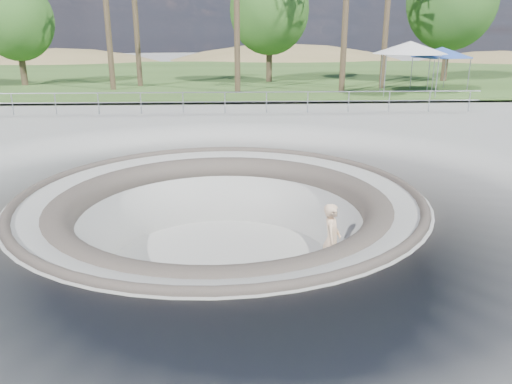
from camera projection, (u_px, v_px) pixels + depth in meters
ground at (221, 194)px, 12.74m from camera, size 180.00×180.00×0.00m
skate_bowl at (222, 259)px, 13.30m from camera, size 14.00×14.00×4.10m
grass_strip at (228, 74)px, 44.96m from camera, size 180.00×36.00×0.12m
distant_hills at (256, 113)px, 69.39m from camera, size 103.20×45.00×28.60m
safety_railing at (225, 102)px, 23.92m from camera, size 25.00×0.06×1.03m
skateboard at (330, 275)px, 12.45m from camera, size 0.76×0.25×0.08m
skater at (331, 240)px, 12.16m from camera, size 0.61×0.77×1.87m
canopy_white at (410, 48)px, 29.50m from camera, size 6.01×6.01×3.10m
canopy_blue at (442, 52)px, 31.67m from camera, size 5.24×5.24×2.70m
bushy_tree_left at (16, 20)px, 33.94m from camera, size 4.97×4.52×7.18m
bushy_tree_mid at (270, 11)px, 36.17m from camera, size 5.77×5.24×8.32m
bushy_tree_right at (452, 0)px, 36.50m from camera, size 6.58×5.98×9.49m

